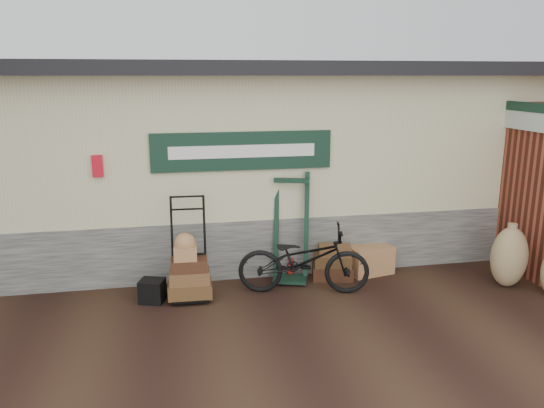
# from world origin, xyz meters

# --- Properties ---
(ground) EXTENTS (80.00, 80.00, 0.00)m
(ground) POSITION_xyz_m (0.00, 0.00, 0.00)
(ground) COLOR black
(ground) RESTS_ON ground
(station_building) EXTENTS (14.40, 4.10, 3.20)m
(station_building) POSITION_xyz_m (-0.01, 2.74, 1.61)
(station_building) COLOR #4C4C47
(station_building) RESTS_ON ground
(brick_outbuilding) EXTENTS (1.71, 4.51, 2.62)m
(brick_outbuilding) POSITION_xyz_m (4.70, 1.19, 1.30)
(brick_outbuilding) COLOR maroon
(brick_outbuilding) RESTS_ON ground
(porter_trolley) EXTENTS (0.74, 0.57, 1.43)m
(porter_trolley) POSITION_xyz_m (-1.13, 0.50, 0.71)
(porter_trolley) COLOR black
(porter_trolley) RESTS_ON ground
(green_barrow) EXTENTS (0.70, 0.65, 1.62)m
(green_barrow) POSITION_xyz_m (0.40, 0.85, 0.81)
(green_barrow) COLOR black
(green_barrow) RESTS_ON ground
(suitcase_stack) EXTENTS (0.67, 0.50, 0.53)m
(suitcase_stack) POSITION_xyz_m (1.02, 0.73, 0.27)
(suitcase_stack) COLOR #391E12
(suitcase_stack) RESTS_ON ground
(wicker_hamper) EXTENTS (0.74, 0.57, 0.44)m
(wicker_hamper) POSITION_xyz_m (1.65, 0.85, 0.22)
(wicker_hamper) COLOR #93633B
(wicker_hamper) RESTS_ON ground
(black_trunk) EXTENTS (0.39, 0.36, 0.32)m
(black_trunk) POSITION_xyz_m (-1.64, 0.38, 0.16)
(black_trunk) COLOR black
(black_trunk) RESTS_ON ground
(bicycle) EXTENTS (1.04, 1.95, 1.07)m
(bicycle) POSITION_xyz_m (0.45, 0.31, 0.54)
(bicycle) COLOR black
(bicycle) RESTS_ON ground
(burlap_sack_left) EXTENTS (0.64, 0.57, 0.89)m
(burlap_sack_left) POSITION_xyz_m (3.43, -0.05, 0.45)
(burlap_sack_left) COLOR #927D4E
(burlap_sack_left) RESTS_ON ground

